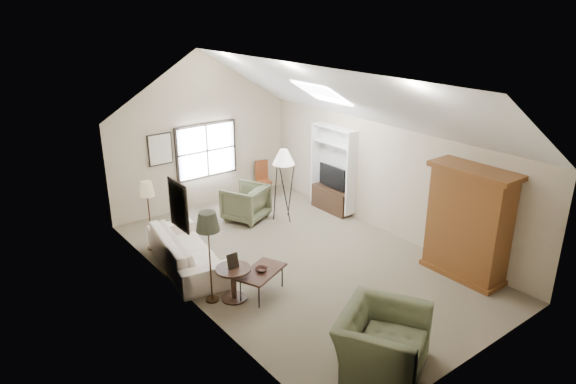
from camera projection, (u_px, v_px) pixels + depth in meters
room_shell at (301, 107)px, 9.54m from camera, size 5.01×8.01×4.00m
window at (207, 151)px, 13.15m from camera, size 1.72×0.08×1.42m
skylight at (322, 93)px, 10.94m from camera, size 0.80×1.20×0.52m
wall_art at (169, 176)px, 10.43m from camera, size 1.97×3.71×0.88m
armoire at (469, 223)px, 9.74m from camera, size 0.60×1.50×2.20m
tv_alcove at (333, 168)px, 12.78m from camera, size 0.32×1.30×2.10m
media_console at (331, 200)px, 13.07m from camera, size 0.34×1.18×0.60m
tv_panel at (332, 177)px, 12.85m from camera, size 0.05×0.90×0.55m
sofa at (187, 250)px, 10.30m from camera, size 1.37×2.64×0.74m
armchair_near at (382, 341)px, 7.43m from camera, size 1.75×1.68×0.88m
armchair_far at (245, 203)px, 12.52m from camera, size 1.24×1.25×0.87m
coffee_table at (262, 283)px, 9.36m from camera, size 1.09×0.86×0.49m
bowl at (262, 269)px, 9.26m from camera, size 0.30×0.30×0.06m
side_table at (234, 284)px, 9.18m from camera, size 0.72×0.72×0.63m
side_chair at (264, 178)px, 14.11m from camera, size 0.44×0.44×0.94m
tripod_lamp at (284, 185)px, 12.33m from camera, size 0.65×0.65×1.82m
dark_lamp at (210, 257)px, 8.94m from camera, size 0.48×0.48×1.76m
tan_lamp at (149, 215)px, 10.90m from camera, size 0.36×0.36×1.58m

